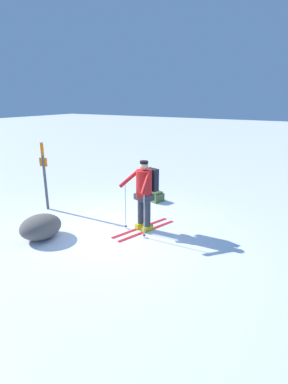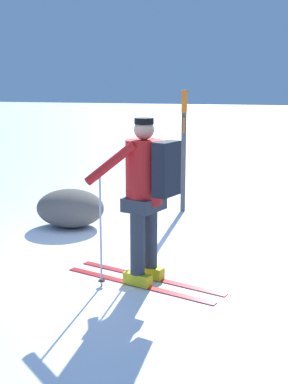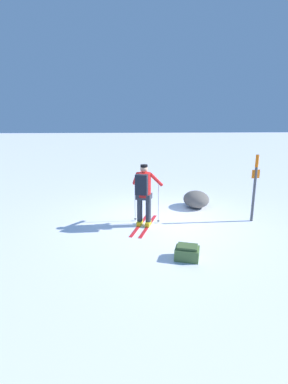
% 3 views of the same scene
% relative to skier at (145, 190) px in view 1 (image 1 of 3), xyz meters
% --- Properties ---
extents(ground_plane, '(80.00, 80.00, 0.00)m').
position_rel_skier_xyz_m(ground_plane, '(0.40, -0.55, -1.01)').
color(ground_plane, white).
extents(skier, '(1.80, 0.99, 1.72)m').
position_rel_skier_xyz_m(skier, '(0.00, 0.00, 0.00)').
color(skier, red).
rests_on(skier, ground_plane).
extents(dropped_backpack, '(0.52, 0.60, 0.31)m').
position_rel_skier_xyz_m(dropped_backpack, '(-2.00, -0.83, -0.86)').
color(dropped_backpack, '#4C6B38').
rests_on(dropped_backpack, ground_plane).
extents(trail_marker, '(0.09, 0.24, 1.93)m').
position_rel_skier_xyz_m(trail_marker, '(0.24, -3.15, 0.14)').
color(trail_marker, '#4C4C51').
rests_on(trail_marker, ground_plane).
extents(rock_boulder, '(0.99, 0.84, 0.54)m').
position_rel_skier_xyz_m(rock_boulder, '(1.63, -1.82, -0.73)').
color(rock_boulder, '#5B5651').
rests_on(rock_boulder, ground_plane).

